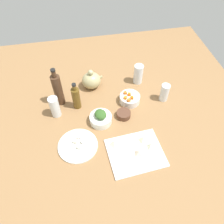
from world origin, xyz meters
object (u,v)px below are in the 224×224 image
Objects in this scene: bowl_carrots at (130,99)px; drinking_glass_0 at (138,74)px; plate_tofu at (78,146)px; drinking_glass_1 at (55,107)px; bottle_1 at (58,89)px; bowl_greens at (101,119)px; drinking_glass_2 at (165,92)px; cutting_board at (135,153)px; bowl_small_side at (124,114)px; bottle_0 at (76,98)px; teapot at (91,80)px.

bowl_carrots is 0.93× the size of drinking_glass_0.
drinking_glass_1 is at bearing 113.11° from plate_tofu.
bottle_1 is 11.69cm from drinking_glass_1.
bowl_greens is 46.68cm from drinking_glass_2.
bowl_small_side is at bearing 91.70° from cutting_board.
drinking_glass_2 is at bearing 23.55° from plate_tofu.
drinking_glass_0 is (45.72, 16.00, -1.18)cm from bottle_0.
drinking_glass_1 is at bearing -161.14° from drinking_glass_0.
bottle_1 reaches higher than plate_tofu.
teapot reaches higher than plate_tofu.
plate_tofu is 1.81× the size of drinking_glass_2.
teapot is 1.03× the size of drinking_glass_0.
bowl_greens is 25.70cm from bowl_carrots.
teapot is (14.53, 48.03, 5.46)cm from plate_tofu.
bowl_carrots is at bearing -119.92° from drinking_glass_0.
cutting_board is at bearing -98.70° from bowl_carrots.
teapot is at bearing 155.35° from drinking_glass_2.
bowl_greens is 0.68× the size of bottle_0.
drinking_glass_1 reaches higher than cutting_board.
bowl_greens is 0.92× the size of teapot.
drinking_glass_1 is (-59.63, -20.37, 0.17)cm from drinking_glass_0.
bottle_1 is (-22.68, -11.32, 6.15)cm from teapot.
bowl_carrots reaches higher than plate_tofu.
drinking_glass_2 reaches higher than bowl_greens.
drinking_glass_0 is at bearing 74.05° from cutting_board.
bowl_small_side is (-6.86, -11.89, -0.71)cm from bowl_carrots.
bowl_carrots is 0.67× the size of bottle_0.
bowl_greens is at bearing -148.50° from bowl_carrots.
bowl_greens is 0.93× the size of drinking_glass_1.
bowl_small_side is 35.02cm from drinking_glass_0.
plate_tofu is 22.26cm from bowl_greens.
drinking_glass_2 is (30.09, 9.76, 4.47)cm from bowl_small_side.
drinking_glass_2 reaches higher than plate_tofu.
plate_tofu is at bearing -135.88° from drinking_glass_0.
drinking_glass_1 is 72.45cm from drinking_glass_2.
bottle_1 is (-46.06, 7.94, 9.57)cm from bowl_carrots.
bowl_small_side is 43.79cm from drinking_glass_1.
drinking_glass_1 is (-25.84, -21.53, 1.43)cm from teapot.
drinking_glass_0 is (16.45, 57.57, 6.82)cm from cutting_board.
plate_tofu is at bearing -142.80° from bowl_carrots.
drinking_glass_0 is (56.47, 10.15, -4.89)cm from bottle_1.
bottle_1 is (-24.14, 21.37, 9.58)cm from bowl_greens.
bowl_carrots is 1.07× the size of drinking_glass_2.
bowl_greens is 29.89cm from drinking_glass_1.
drinking_glass_2 is at bearing -24.65° from teapot.
plate_tofu is at bearing -156.45° from drinking_glass_2.
plate_tofu is 0.81× the size of bottle_1.
drinking_glass_1 reaches higher than bowl_small_side.
teapot is 51.28cm from drinking_glass_2.
bowl_greens and bowl_carrots have the same top height.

